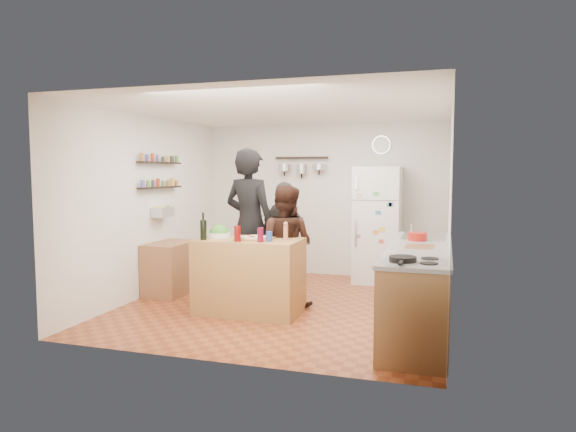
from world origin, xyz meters
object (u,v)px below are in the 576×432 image
(wine_bottle, at_px, (203,230))
(salt_canister, at_px, (269,236))
(prep_island, at_px, (249,276))
(fridge, at_px, (378,225))
(side_table, at_px, (171,268))
(wall_clock, at_px, (381,145))
(red_bowl, at_px, (418,237))
(salad_bowl, at_px, (219,235))
(person_back, at_px, (284,238))
(person_left, at_px, (250,225))
(pepper_mill, at_px, (286,233))
(person_center, at_px, (285,246))
(counter_run, at_px, (419,289))
(skillet, at_px, (403,259))

(wine_bottle, bearing_deg, salt_canister, 7.13)
(prep_island, xyz_separation_m, fridge, (1.26, 2.24, 0.45))
(fridge, xyz_separation_m, side_table, (-2.69, -1.65, -0.54))
(wine_bottle, xyz_separation_m, wall_clock, (1.76, 2.79, 1.12))
(salt_canister, height_order, fridge, fridge)
(red_bowl, height_order, wall_clock, wall_clock)
(salad_bowl, relative_size, person_back, 0.18)
(person_left, bearing_deg, red_bowl, -172.33)
(person_left, bearing_deg, pepper_mill, 153.64)
(wine_bottle, relative_size, person_center, 0.15)
(pepper_mill, distance_m, salt_canister, 0.23)
(red_bowl, bearing_deg, salt_canister, -162.61)
(counter_run, bearing_deg, side_table, 169.27)
(skillet, bearing_deg, person_back, 129.94)
(wall_clock, bearing_deg, person_center, -114.07)
(prep_island, distance_m, fridge, 2.61)
(salad_bowl, distance_m, person_back, 1.15)
(wine_bottle, bearing_deg, side_table, 138.88)
(prep_island, relative_size, person_center, 0.80)
(pepper_mill, xyz_separation_m, fridge, (0.81, 2.19, -0.10))
(pepper_mill, distance_m, red_bowl, 1.55)
(salad_bowl, bearing_deg, red_bowl, 8.37)
(pepper_mill, relative_size, person_back, 0.11)
(prep_island, relative_size, person_back, 0.79)
(person_left, xyz_separation_m, fridge, (1.50, 1.62, -0.12))
(pepper_mill, xyz_separation_m, red_bowl, (1.51, 0.35, -0.03))
(wine_bottle, bearing_deg, prep_island, 23.75)
(red_bowl, bearing_deg, person_left, 174.40)
(prep_island, distance_m, salt_canister, 0.61)
(prep_island, relative_size, side_table, 1.56)
(wine_bottle, height_order, salt_canister, wine_bottle)
(wall_clock, bearing_deg, counter_run, -74.08)
(person_back, distance_m, wall_clock, 2.33)
(person_center, bearing_deg, skillet, 139.85)
(counter_run, height_order, side_table, counter_run)
(person_back, bearing_deg, wine_bottle, 91.13)
(person_back, bearing_deg, person_center, 134.65)
(person_left, xyz_separation_m, person_center, (0.55, -0.18, -0.24))
(salt_canister, height_order, wall_clock, wall_clock)
(prep_island, xyz_separation_m, skillet, (1.91, -1.09, 0.49))
(salad_bowl, relative_size, fridge, 0.16)
(prep_island, distance_m, salad_bowl, 0.64)
(skillet, relative_size, red_bowl, 1.10)
(salad_bowl, bearing_deg, side_table, 151.83)
(person_left, relative_size, side_table, 2.54)
(side_table, bearing_deg, skillet, -26.70)
(prep_island, height_order, person_center, person_center)
(prep_island, distance_m, person_back, 1.12)
(prep_island, height_order, counter_run, prep_island)
(salad_bowl, relative_size, wall_clock, 0.96)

